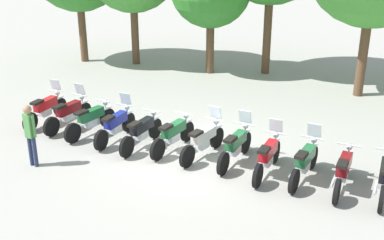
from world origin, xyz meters
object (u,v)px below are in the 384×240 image
at_px(motorcycle_3, 116,125).
at_px(motorcycle_9, 305,161).
at_px(motorcycle_0, 46,108).
at_px(motorcycle_1, 69,113).
at_px(motorcycle_4, 142,131).
at_px(motorcycle_10, 343,170).
at_px(motorcycle_6, 203,140).
at_px(motorcycle_2, 91,119).
at_px(motorcycle_8, 268,156).
at_px(motorcycle_7, 236,145).
at_px(person_0, 30,131).
at_px(motorcycle_5, 173,134).

height_order(motorcycle_3, motorcycle_9, same).
xyz_separation_m(motorcycle_0, motorcycle_1, (0.97, -0.14, 0.00)).
height_order(motorcycle_4, motorcycle_10, same).
distance_m(motorcycle_6, motorcycle_10, 3.91).
height_order(motorcycle_2, motorcycle_4, same).
relative_size(motorcycle_0, motorcycle_2, 1.02).
height_order(motorcycle_1, motorcycle_10, motorcycle_1).
bearing_deg(motorcycle_8, motorcycle_7, 75.85).
bearing_deg(person_0, motorcycle_10, 109.35).
relative_size(motorcycle_8, motorcycle_9, 1.01).
relative_size(motorcycle_4, motorcycle_7, 1.00).
xyz_separation_m(motorcycle_2, motorcycle_7, (4.82, -0.49, 0.01)).
bearing_deg(motorcycle_1, motorcycle_6, -87.65).
height_order(motorcycle_1, motorcycle_5, motorcycle_1).
bearing_deg(motorcycle_6, motorcycle_5, 97.36).
distance_m(motorcycle_1, motorcycle_10, 8.78).
xyz_separation_m(motorcycle_0, motorcycle_8, (7.72, -1.26, 0.00)).
xyz_separation_m(motorcycle_1, motorcycle_10, (8.68, -1.33, -0.01)).
bearing_deg(motorcycle_2, motorcycle_1, 89.62).
bearing_deg(motorcycle_0, motorcycle_5, -93.93).
distance_m(motorcycle_3, motorcycle_5, 1.93).
height_order(motorcycle_4, motorcycle_8, motorcycle_8).
xyz_separation_m(motorcycle_10, person_0, (-8.11, -1.40, 0.55)).
bearing_deg(motorcycle_1, motorcycle_0, 92.34).
bearing_deg(person_0, motorcycle_1, -158.67).
xyz_separation_m(motorcycle_4, motorcycle_6, (1.94, -0.05, 0.01)).
xyz_separation_m(motorcycle_2, motorcycle_3, (0.96, -0.16, 0.01)).
xyz_separation_m(motorcycle_1, motorcycle_8, (6.75, -1.13, 0.00)).
bearing_deg(motorcycle_4, motorcycle_7, -83.61).
height_order(motorcycle_1, motorcycle_3, same).
bearing_deg(motorcycle_10, motorcycle_6, 87.45).
height_order(motorcycle_6, motorcycle_9, same).
bearing_deg(motorcycle_10, motorcycle_5, 87.69).
xyz_separation_m(motorcycle_4, motorcycle_8, (3.86, -0.50, 0.01)).
bearing_deg(motorcycle_6, motorcycle_8, -87.57).
xyz_separation_m(motorcycle_6, motorcycle_9, (2.89, -0.47, 0.00)).
relative_size(motorcycle_3, motorcycle_6, 1.03).
distance_m(motorcycle_7, motorcycle_9, 1.97).
height_order(motorcycle_1, motorcycle_7, same).
bearing_deg(motorcycle_9, motorcycle_2, 94.08).
distance_m(motorcycle_6, motorcycle_8, 1.98).
height_order(motorcycle_1, motorcycle_9, same).
relative_size(motorcycle_1, motorcycle_7, 1.00).
distance_m(motorcycle_6, motorcycle_7, 0.96).
height_order(motorcycle_8, motorcycle_10, motorcycle_8).
xyz_separation_m(motorcycle_5, motorcycle_10, (4.82, -0.80, 0.00)).
height_order(motorcycle_0, motorcycle_5, motorcycle_0).
distance_m(motorcycle_1, motorcycle_6, 4.87).
bearing_deg(motorcycle_6, motorcycle_7, -79.14).
relative_size(motorcycle_2, motorcycle_5, 1.00).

